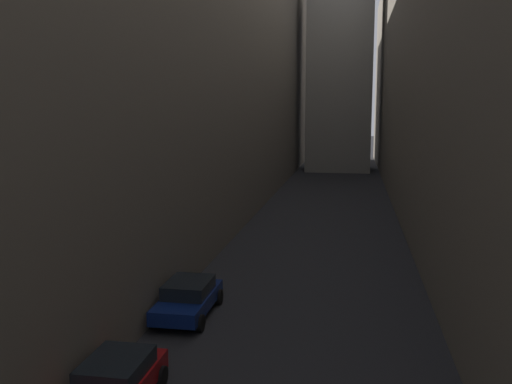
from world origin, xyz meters
The scene contains 5 objects.
ground_plane centered at (0.00, 48.00, 0.00)m, with size 264.00×264.00×0.00m, color #232326.
building_block_left centered at (-11.44, 50.00, 12.38)m, with size 11.89×108.00×24.77m, color #60594F.
building_block_right centered at (12.92, 50.00, 12.42)m, with size 14.85×108.00×24.84m, color #756B5B.
parked_car_left_third centered at (-4.40, 18.31, 0.74)m, with size 1.99×4.09×1.38m.
parked_car_left_far centered at (-4.40, 25.44, 0.76)m, with size 2.07×4.42×1.44m.
Camera 1 is at (2.02, 4.46, 8.32)m, focal length 39.36 mm.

